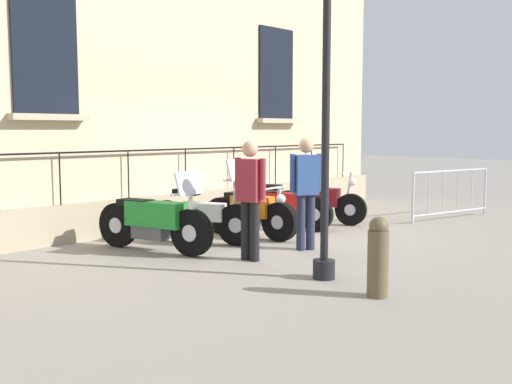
{
  "coord_description": "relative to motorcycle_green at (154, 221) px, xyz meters",
  "views": [
    {
      "loc": [
        7.05,
        -7.42,
        1.88
      ],
      "look_at": [
        0.03,
        0.0,
        0.8
      ],
      "focal_mm": 41.57,
      "sensor_mm": 36.0,
      "label": 1
    }
  ],
  "objects": [
    {
      "name": "ground_plane",
      "position": [
        0.29,
        1.95,
        -0.48
      ],
      "size": [
        60.0,
        60.0,
        0.0
      ],
      "primitive_type": "plane",
      "color": "gray"
    },
    {
      "name": "building_facade",
      "position": [
        -1.99,
        1.95,
        3.81
      ],
      "size": [
        0.82,
        12.58,
        8.78
      ],
      "color": "#C6B28E",
      "rests_on": "ground_plane"
    },
    {
      "name": "motorcycle_green",
      "position": [
        0.0,
        0.0,
        0.0
      ],
      "size": [
        2.13,
        0.8,
        1.27
      ],
      "color": "black",
      "rests_on": "ground_plane"
    },
    {
      "name": "motorcycle_white",
      "position": [
        -0.0,
        0.98,
        -0.04
      ],
      "size": [
        1.92,
        0.88,
        1.41
      ],
      "color": "black",
      "rests_on": "ground_plane"
    },
    {
      "name": "motorcycle_orange",
      "position": [
        0.24,
        1.89,
        -0.06
      ],
      "size": [
        1.93,
        0.66,
        0.92
      ],
      "color": "black",
      "rests_on": "ground_plane"
    },
    {
      "name": "motorcycle_red",
      "position": [
        0.07,
        2.97,
        -0.04
      ],
      "size": [
        1.96,
        0.85,
        1.35
      ],
      "color": "black",
      "rests_on": "ground_plane"
    },
    {
      "name": "motorcycle_maroon",
      "position": [
        0.14,
        3.98,
        -0.05
      ],
      "size": [
        1.93,
        0.8,
        1.07
      ],
      "color": "black",
      "rests_on": "ground_plane"
    },
    {
      "name": "lamppost",
      "position": [
        2.91,
        0.45,
        2.02
      ],
      "size": [
        0.3,
        1.0,
        3.94
      ],
      "color": "black",
      "rests_on": "ground_plane"
    },
    {
      "name": "crowd_barrier",
      "position": [
        1.81,
        6.32,
        0.09
      ],
      "size": [
        0.56,
        2.32,
        1.05
      ],
      "color": "#B7B7BF",
      "rests_on": "ground_plane"
    },
    {
      "name": "bollard",
      "position": [
        3.85,
        0.21,
        -0.02
      ],
      "size": [
        0.24,
        0.24,
        0.91
      ],
      "color": "brown",
      "rests_on": "ground_plane"
    },
    {
      "name": "pedestrian_standing",
      "position": [
        1.61,
        1.71,
        0.52
      ],
      "size": [
        0.37,
        0.47,
        1.76
      ],
      "color": "#23283D",
      "rests_on": "ground_plane"
    },
    {
      "name": "pedestrian_walking",
      "position": [
        1.5,
        0.57,
        0.5
      ],
      "size": [
        0.53,
        0.26,
        1.72
      ],
      "color": "black",
      "rests_on": "ground_plane"
    }
  ]
}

